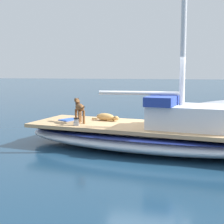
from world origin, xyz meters
TOP-DOWN VIEW (x-y plane):
  - ground_plane at (0.00, 0.00)m, footprint 120.00×120.00m
  - sailboat_main at (0.00, 0.00)m, footprint 3.94×7.60m
  - cabin_house at (0.25, 1.09)m, footprint 1.82×2.47m
  - dog_brown at (-0.14, -1.97)m, footprint 0.85×0.55m
  - dog_tan at (-0.66, -1.29)m, footprint 0.47×0.91m
  - deck_winch at (0.33, -1.93)m, footprint 0.16×0.16m
  - deck_towel at (-0.58, -2.42)m, footprint 0.67×0.59m

SIDE VIEW (x-z plane):
  - ground_plane at x=0.00m, z-range 0.00..0.00m
  - sailboat_main at x=0.00m, z-range 0.01..0.67m
  - deck_towel at x=-0.58m, z-range 0.66..0.69m
  - deck_winch at x=0.33m, z-range 0.65..0.86m
  - dog_tan at x=-0.66m, z-range 0.66..0.88m
  - cabin_house at x=0.25m, z-range 0.59..1.43m
  - dog_brown at x=-0.14m, z-range 0.73..1.43m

